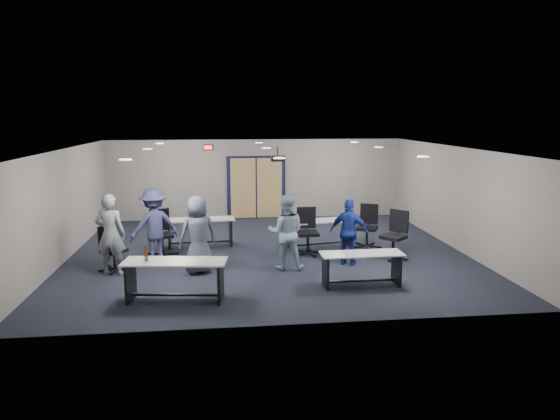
{
  "coord_description": "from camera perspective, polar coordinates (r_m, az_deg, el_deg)",
  "views": [
    {
      "loc": [
        -1.13,
        -12.41,
        3.53
      ],
      "look_at": [
        0.27,
        -0.3,
        1.19
      ],
      "focal_mm": 32.0,
      "sensor_mm": 36.0,
      "label": 1
    }
  ],
  "objects": [
    {
      "name": "right_wall",
      "position": [
        14.01,
        19.46,
        1.3
      ],
      "size": [
        0.04,
        9.0,
        2.7
      ],
      "primitive_type": "cube",
      "color": "gray",
      "rests_on": "floor"
    },
    {
      "name": "person_plaid",
      "position": [
        11.32,
        -9.35,
        -2.78
      ],
      "size": [
        1.01,
        0.84,
        1.77
      ],
      "primitive_type": "imported",
      "rotation": [
        0.0,
        0.0,
        3.51
      ],
      "color": "#4C5369",
      "rests_on": "floor"
    },
    {
      "name": "front_wall",
      "position": [
        8.28,
        1.5,
        -4.38
      ],
      "size": [
        10.0,
        0.04,
        2.7
      ],
      "primitive_type": "cube",
      "color": "gray",
      "rests_on": "floor"
    },
    {
      "name": "ceiling",
      "position": [
        12.49,
        -1.39,
        7.07
      ],
      "size": [
        10.0,
        9.0,
        0.04
      ],
      "primitive_type": "cube",
      "color": "white",
      "rests_on": "back_wall"
    },
    {
      "name": "table_back_left",
      "position": [
        13.7,
        -9.1,
        -1.98
      ],
      "size": [
        1.88,
        0.73,
        0.75
      ],
      "rotation": [
        0.0,
        0.0,
        0.06
      ],
      "color": "beige",
      "rests_on": "floor"
    },
    {
      "name": "person_back",
      "position": [
        12.26,
        -14.2,
        -1.77
      ],
      "size": [
        1.36,
        1.13,
        1.83
      ],
      "primitive_type": "imported",
      "rotation": [
        0.0,
        0.0,
        3.59
      ],
      "color": "navy",
      "rests_on": "floor"
    },
    {
      "name": "person_gray",
      "position": [
        11.66,
        -18.8,
        -2.67
      ],
      "size": [
        0.73,
        0.55,
        1.83
      ],
      "primitive_type": "imported",
      "rotation": [
        0.0,
        0.0,
        2.96
      ],
      "color": "gray",
      "rests_on": "floor"
    },
    {
      "name": "back_wall",
      "position": [
        17.09,
        -2.74,
        3.54
      ],
      "size": [
        10.0,
        0.04,
        2.7
      ],
      "primitive_type": "cube",
      "color": "gray",
      "rests_on": "floor"
    },
    {
      "name": "left_wall",
      "position": [
        13.18,
        -23.56,
        0.45
      ],
      "size": [
        0.04,
        9.0,
        2.7
      ],
      "primitive_type": "cube",
      "color": "gray",
      "rests_on": "floor"
    },
    {
      "name": "table_front_left",
      "position": [
        9.8,
        -11.94,
        -7.07
      ],
      "size": [
        2.02,
        0.89,
        1.08
      ],
      "rotation": [
        0.0,
        0.0,
        -0.13
      ],
      "color": "beige",
      "rests_on": "floor"
    },
    {
      "name": "ceiling_projector",
      "position": [
        13.03,
        -0.26,
        5.93
      ],
      "size": [
        0.35,
        0.32,
        0.37
      ],
      "color": "black",
      "rests_on": "ceiling"
    },
    {
      "name": "chair_back_a",
      "position": [
        12.88,
        -13.36,
        -2.62
      ],
      "size": [
        0.92,
        0.92,
        1.17
      ],
      "primitive_type": null,
      "rotation": [
        0.0,
        0.0,
        0.3
      ],
      "color": "black",
      "rests_on": "floor"
    },
    {
      "name": "chair_back_c",
      "position": [
        12.75,
        3.2,
        -2.46
      ],
      "size": [
        0.75,
        0.75,
        1.18
      ],
      "primitive_type": null,
      "rotation": [
        0.0,
        0.0,
        0.01
      ],
      "color": "black",
      "rests_on": "floor"
    },
    {
      "name": "table_front_right",
      "position": [
        10.58,
        9.3,
        -6.03
      ],
      "size": [
        1.72,
        0.59,
        0.7
      ],
      "rotation": [
        0.0,
        0.0,
        0.01
      ],
      "color": "beige",
      "rests_on": "floor"
    },
    {
      "name": "floor",
      "position": [
        12.95,
        -1.33,
        -4.94
      ],
      "size": [
        10.0,
        10.0,
        0.0
      ],
      "primitive_type": "plane",
      "color": "black",
      "rests_on": "ground"
    },
    {
      "name": "chair_back_d",
      "position": [
        13.56,
        9.95,
        -1.87
      ],
      "size": [
        0.97,
        0.97,
        1.15
      ],
      "primitive_type": null,
      "rotation": [
        0.0,
        0.0,
        -0.46
      ],
      "color": "black",
      "rests_on": "floor"
    },
    {
      "name": "chair_loose_right",
      "position": [
        12.64,
        12.85,
        -2.81
      ],
      "size": [
        1.06,
        1.06,
        1.2
      ],
      "primitive_type": null,
      "rotation": [
        0.0,
        0.0,
        -0.84
      ],
      "color": "black",
      "rests_on": "floor"
    },
    {
      "name": "person_navy",
      "position": [
        11.9,
        7.9,
        -2.52
      ],
      "size": [
        1.0,
        0.78,
        1.58
      ],
      "primitive_type": "imported",
      "rotation": [
        0.0,
        0.0,
        2.66
      ],
      "color": "navy",
      "rests_on": "floor"
    },
    {
      "name": "double_door",
      "position": [
        17.09,
        -2.72,
        2.52
      ],
      "size": [
        2.0,
        0.07,
        2.2
      ],
      "color": "black",
      "rests_on": "back_wall"
    },
    {
      "name": "person_lightblue",
      "position": [
        11.46,
        0.7,
        -2.56
      ],
      "size": [
        0.93,
        0.78,
        1.73
      ],
      "primitive_type": "imported",
      "rotation": [
        0.0,
        0.0,
        2.99
      ],
      "color": "#9AB9CB",
      "rests_on": "floor"
    },
    {
      "name": "ceiling_can_lights",
      "position": [
        12.74,
        -1.49,
        7.01
      ],
      "size": [
        6.24,
        5.74,
        0.02
      ],
      "primitive_type": null,
      "color": "white",
      "rests_on": "ceiling"
    },
    {
      "name": "chair_loose_left",
      "position": [
        11.98,
        -18.48,
        -4.23
      ],
      "size": [
        0.92,
        0.92,
        1.05
      ],
      "primitive_type": null,
      "rotation": [
        0.0,
        0.0,
        0.9
      ],
      "color": "black",
      "rests_on": "floor"
    },
    {
      "name": "exit_sign",
      "position": [
        16.89,
        -8.23,
        7.1
      ],
      "size": [
        0.32,
        0.07,
        0.18
      ],
      "color": "black",
      "rests_on": "back_wall"
    },
    {
      "name": "table_back_right",
      "position": [
        13.43,
        4.67,
        -2.14
      ],
      "size": [
        1.91,
        0.94,
        0.86
      ],
      "rotation": [
        0.0,
        0.0,
        0.19
      ],
      "color": "beige",
      "rests_on": "floor"
    }
  ]
}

